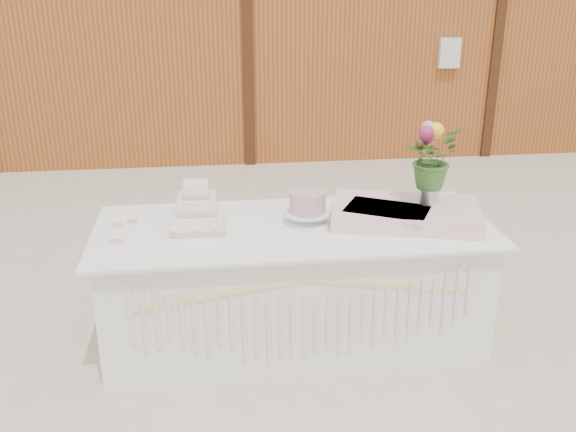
{
  "coord_description": "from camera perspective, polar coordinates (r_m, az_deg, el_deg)",
  "views": [
    {
      "loc": [
        -0.49,
        -3.57,
        2.21
      ],
      "look_at": [
        0.0,
        0.3,
        0.72
      ],
      "focal_mm": 40.0,
      "sensor_mm": 36.0,
      "label": 1
    }
  ],
  "objects": [
    {
      "name": "barn",
      "position": [
        9.59,
        -4.52,
        17.67
      ],
      "size": [
        12.6,
        4.6,
        3.3
      ],
      "color": "#A25422",
      "rests_on": "ground"
    },
    {
      "name": "pink_cake_stand",
      "position": [
        3.88,
        1.75,
        0.93
      ],
      "size": [
        0.28,
        0.28,
        0.2
      ],
      "color": "white",
      "rests_on": "cake_table"
    },
    {
      "name": "ground",
      "position": [
        4.22,
        0.52,
        -10.62
      ],
      "size": [
        80.0,
        80.0,
        0.0
      ],
      "primitive_type": "plane",
      "color": "beige",
      "rests_on": "ground"
    },
    {
      "name": "bouquet",
      "position": [
        3.92,
        12.7,
        5.75
      ],
      "size": [
        0.44,
        0.43,
        0.37
      ],
      "primitive_type": "imported",
      "rotation": [
        0.0,
        0.0,
        0.69
      ],
      "color": "#3D6629",
      "rests_on": "flower_vase"
    },
    {
      "name": "loose_flowers",
      "position": [
        3.93,
        -14.12,
        -1.11
      ],
      "size": [
        0.24,
        0.38,
        0.02
      ],
      "primitive_type": null,
      "rotation": [
        0.0,
        0.0,
        -0.31
      ],
      "color": "pink",
      "rests_on": "cake_table"
    },
    {
      "name": "cake_table",
      "position": [
        4.03,
        0.54,
        -5.97
      ],
      "size": [
        2.4,
        1.0,
        0.77
      ],
      "color": "white",
      "rests_on": "ground"
    },
    {
      "name": "satin_runner",
      "position": [
        3.99,
        10.4,
        0.24
      ],
      "size": [
        0.98,
        0.72,
        0.11
      ],
      "primitive_type": "cube",
      "rotation": [
        0.0,
        0.0,
        -0.26
      ],
      "color": "#FFD5CD",
      "rests_on": "cake_table"
    },
    {
      "name": "wedding_cake",
      "position": [
        3.85,
        -8.07,
        0.29
      ],
      "size": [
        0.33,
        0.33,
        0.29
      ],
      "rotation": [
        0.0,
        0.0,
        -0.02
      ],
      "color": "white",
      "rests_on": "cake_table"
    },
    {
      "name": "flower_vase",
      "position": [
        4.0,
        12.41,
        2.15
      ],
      "size": [
        0.11,
        0.11,
        0.15
      ],
      "primitive_type": "cylinder",
      "color": "#BABABF",
      "rests_on": "satin_runner"
    }
  ]
}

